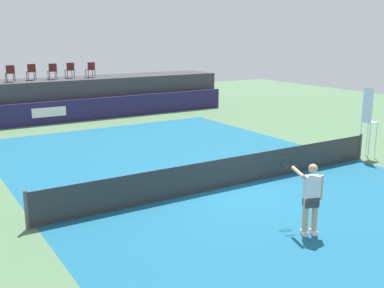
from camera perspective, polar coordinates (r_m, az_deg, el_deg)
The scene contains 14 objects.
ground_plane at distance 17.19m, azimuth -1.33°, elevation -2.52°, with size 48.00×48.00×0.00m, color #4C704C.
court_inner at distance 14.80m, azimuth 4.63°, elevation -5.22°, with size 12.00×22.00×0.00m, color #16597A.
sponsor_wall at distance 26.44m, azimuth -13.06°, elevation 4.12°, with size 18.00×0.22×1.20m.
spectator_platform at distance 28.06m, azimuth -14.31°, elevation 5.61°, with size 18.00×2.80×2.20m, color #38383D.
spectator_chair_far_left at distance 26.76m, azimuth -21.45°, elevation 8.17°, with size 0.44×0.44×0.89m.
spectator_chair_left at distance 27.37m, azimuth -19.15°, elevation 8.46°, with size 0.44×0.44×0.89m.
spectator_chair_center at distance 27.44m, azimuth -16.77°, elevation 8.64°, with size 0.47×0.47×0.89m.
spectator_chair_right at distance 27.95m, azimuth -14.77°, elevation 8.84°, with size 0.45×0.45×0.89m.
spectator_chair_far_right at distance 28.07m, azimuth -12.36°, elevation 8.99°, with size 0.46×0.46×0.89m.
umpire_chair at distance 18.94m, azimuth 20.83°, elevation 3.02°, with size 0.44×0.44×2.76m.
tennis_net at distance 14.66m, azimuth 4.66°, elevation -3.47°, with size 12.40×0.02×0.95m, color #2D2D2D.
net_post_near at distance 12.20m, azimuth -19.68°, elevation -7.66°, with size 0.10×0.10×1.00m, color #4C4C51.
net_post_far at distance 18.90m, azimuth 19.96°, elevation -0.30°, with size 0.10×0.10×1.00m, color #4C4C51.
tennis_player at distance 11.42m, azimuth 14.34°, elevation -6.26°, with size 0.55×1.25×1.77m.
Camera 1 is at (-8.40, -11.23, 4.73)m, focal length 43.41 mm.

